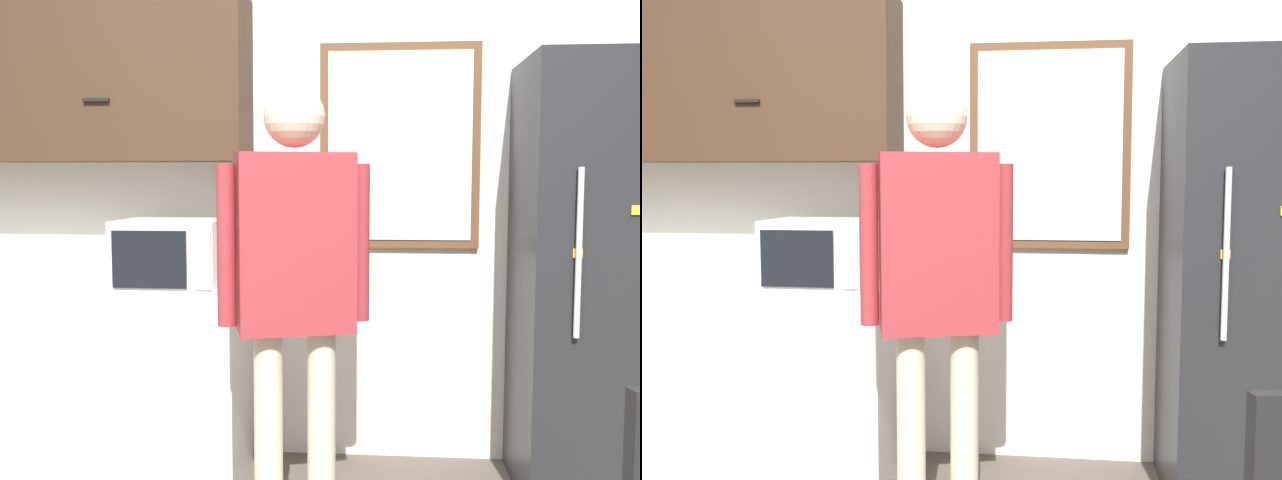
# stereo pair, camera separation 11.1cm
# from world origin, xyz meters

# --- Properties ---
(back_wall) EXTENTS (6.00, 0.06, 2.70)m
(back_wall) POSITION_xyz_m (0.00, 2.02, 1.35)
(back_wall) COLOR silver
(back_wall) RESTS_ON ground_plane
(counter) EXTENTS (1.98, 0.58, 0.89)m
(counter) POSITION_xyz_m (-1.21, 1.70, 0.44)
(counter) COLOR silver
(counter) RESTS_ON ground_plane
(upper_cabinets) EXTENTS (1.98, 0.38, 0.77)m
(upper_cabinets) POSITION_xyz_m (-1.21, 1.81, 1.85)
(upper_cabinets) COLOR #3D2819
(microwave) EXTENTS (0.46, 0.40, 0.32)m
(microwave) POSITION_xyz_m (-0.54, 1.63, 1.05)
(microwave) COLOR white
(microwave) RESTS_ON counter
(person) EXTENTS (0.56, 0.33, 1.73)m
(person) POSITION_xyz_m (0.08, 1.15, 1.06)
(person) COLOR beige
(person) RESTS_ON ground_plane
(refrigerator) EXTENTS (0.70, 0.67, 1.90)m
(refrigerator) POSITION_xyz_m (1.36, 1.66, 0.95)
(refrigerator) COLOR #232326
(refrigerator) RESTS_ON ground_plane
(window) EXTENTS (0.76, 0.05, 0.98)m
(window) POSITION_xyz_m (0.49, 1.97, 1.54)
(window) COLOR brown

